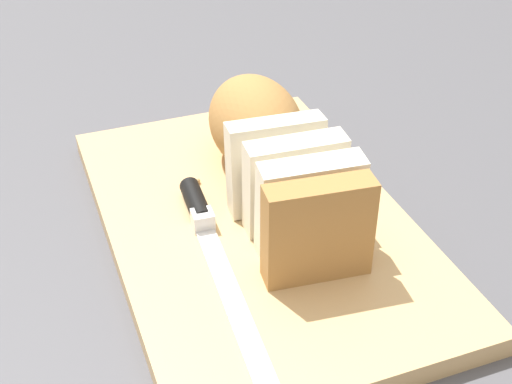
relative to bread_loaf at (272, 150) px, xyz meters
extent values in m
plane|color=#4C4C51|center=(0.04, -0.03, -0.07)|extent=(3.00, 3.00, 0.00)
cube|color=tan|center=(0.04, -0.03, -0.06)|extent=(0.46, 0.30, 0.02)
ellipsoid|color=#A8753D|center=(-0.06, 0.00, 0.00)|extent=(0.15, 0.10, 0.10)
cube|color=#F2E8CC|center=(0.03, -0.01, 0.00)|extent=(0.04, 0.10, 0.10)
cube|color=#F2E8CC|center=(0.06, 0.00, 0.00)|extent=(0.03, 0.10, 0.10)
cube|color=#F2E8CC|center=(0.10, 0.00, 0.00)|extent=(0.04, 0.10, 0.10)
cube|color=#A8753D|center=(0.14, -0.01, 0.00)|extent=(0.03, 0.10, 0.10)
cube|color=silver|center=(0.15, -0.09, -0.05)|extent=(0.21, 0.02, 0.00)
cylinder|color=black|center=(0.01, -0.08, -0.04)|extent=(0.06, 0.02, 0.02)
cube|color=silver|center=(0.04, -0.09, -0.04)|extent=(0.02, 0.02, 0.02)
sphere|color=tan|center=(-0.04, -0.07, -0.04)|extent=(0.01, 0.01, 0.01)
sphere|color=tan|center=(0.03, 0.03, -0.05)|extent=(0.00, 0.00, 0.00)
sphere|color=tan|center=(-0.01, 0.01, -0.04)|extent=(0.01, 0.01, 0.01)
camera|label=1|loc=(0.58, -0.21, 0.37)|focal=49.57mm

